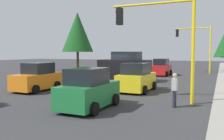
{
  "coord_description": "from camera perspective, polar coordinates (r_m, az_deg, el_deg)",
  "views": [
    {
      "loc": [
        19.19,
        8.87,
        2.73
      ],
      "look_at": [
        0.42,
        0.34,
        1.2
      ],
      "focal_mm": 38.82,
      "sensor_mm": 36.0,
      "label": 1
    }
  ],
  "objects": [
    {
      "name": "car_green",
      "position": [
        11.74,
        -5.52,
        -4.76
      ],
      "size": [
        3.64,
        2.01,
        1.98
      ],
      "color": "#1E7238",
      "rests_on": "ground"
    },
    {
      "name": "car_orange",
      "position": [
        17.93,
        -17.22,
        -1.82
      ],
      "size": [
        3.62,
        2.02,
        1.98
      ],
      "color": "orange",
      "rests_on": "ground"
    },
    {
      "name": "car_yellow",
      "position": [
        16.96,
        5.78,
        -1.98
      ],
      "size": [
        3.8,
        2.1,
        1.98
      ],
      "color": "yellow",
      "rests_on": "ground"
    },
    {
      "name": "traffic_signal_near_left",
      "position": [
        13.63,
        10.93,
        9.18
      ],
      "size": [
        0.36,
        4.59,
        5.53
      ],
      "color": "yellow",
      "rests_on": "ground"
    },
    {
      "name": "pedestrian_crossing",
      "position": [
        12.35,
        14.53,
        -4.36
      ],
      "size": [
        0.4,
        0.24,
        1.7
      ],
      "color": "#262638",
      "rests_on": "ground"
    },
    {
      "name": "traffic_signal_far_left",
      "position": [
        33.37,
        19.17,
        6.55
      ],
      "size": [
        0.36,
        4.59,
        5.98
      ],
      "color": "yellow",
      "rests_on": "ground"
    },
    {
      "name": "delivery_van_black",
      "position": [
        22.82,
        3.0,
        0.6
      ],
      "size": [
        2.22,
        4.8,
        2.77
      ],
      "color": "black",
      "rests_on": "ground"
    },
    {
      "name": "tree_opposite_side",
      "position": [
        37.1,
        -8.13,
        8.8
      ],
      "size": [
        4.73,
        4.73,
        8.68
      ],
      "color": "brown",
      "rests_on": "ground"
    },
    {
      "name": "car_red",
      "position": [
        28.85,
        11.57,
        0.51
      ],
      "size": [
        3.75,
        1.95,
        1.98
      ],
      "color": "red",
      "rests_on": "ground"
    },
    {
      "name": "ground_plane",
      "position": [
        21.32,
        -0.36,
        -3.11
      ],
      "size": [
        120.0,
        120.0,
        0.0
      ],
      "primitive_type": "plane",
      "color": "#353538"
    }
  ]
}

